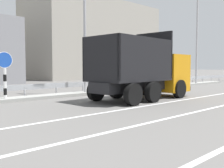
# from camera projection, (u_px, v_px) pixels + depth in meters

# --- Properties ---
(ground_plane) EXTENTS (320.00, 320.00, 0.00)m
(ground_plane) POSITION_uv_depth(u_px,v_px,m) (108.00, 99.00, 14.45)
(ground_plane) COLOR #605E5B
(lane_strip_0) EXTENTS (69.09, 0.16, 0.01)m
(lane_strip_0) POSITION_uv_depth(u_px,v_px,m) (168.00, 102.00, 13.13)
(lane_strip_0) COLOR silver
(lane_strip_0) RESTS_ON ground_plane
(lane_strip_1) EXTENTS (69.09, 0.16, 0.01)m
(lane_strip_1) POSITION_uv_depth(u_px,v_px,m) (214.00, 108.00, 11.41)
(lane_strip_1) COLOR silver
(lane_strip_1) RESTS_ON ground_plane
(median_island) EXTENTS (38.00, 1.10, 0.18)m
(median_island) POSITION_uv_depth(u_px,v_px,m) (78.00, 94.00, 16.44)
(median_island) COLOR gray
(median_island) RESTS_ON ground_plane
(median_guardrail) EXTENTS (69.09, 0.09, 0.78)m
(median_guardrail) POSITION_uv_depth(u_px,v_px,m) (70.00, 85.00, 17.05)
(median_guardrail) COLOR #9EA0A5
(median_guardrail) RESTS_ON ground_plane
(dump_truck) EXTENTS (6.65, 3.07, 3.74)m
(dump_truck) POSITION_uv_depth(u_px,v_px,m) (150.00, 75.00, 14.96)
(dump_truck) COLOR orange
(dump_truck) RESTS_ON ground_plane
(median_road_sign) EXTENTS (0.83, 0.16, 2.54)m
(median_road_sign) POSITION_uv_depth(u_px,v_px,m) (5.00, 75.00, 13.25)
(median_road_sign) COLOR white
(median_road_sign) RESTS_ON ground_plane
(street_lamp_2) EXTENTS (0.71, 2.55, 10.13)m
(street_lamp_2) POSITION_uv_depth(u_px,v_px,m) (86.00, 5.00, 16.17)
(street_lamp_2) COLOR #ADADB2
(street_lamp_2) RESTS_ON ground_plane
(street_lamp_3) EXTENTS (0.71, 2.34, 9.19)m
(street_lamp_3) POSITION_uv_depth(u_px,v_px,m) (199.00, 33.00, 25.63)
(street_lamp_3) COLOR #ADADB2
(street_lamp_3) RESTS_ON ground_plane
(background_building_2) EXTENTS (21.44, 10.20, 11.96)m
(background_building_2) POSITION_uv_depth(u_px,v_px,m) (94.00, 41.00, 42.85)
(background_building_2) COLOR gray
(background_building_2) RESTS_ON ground_plane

